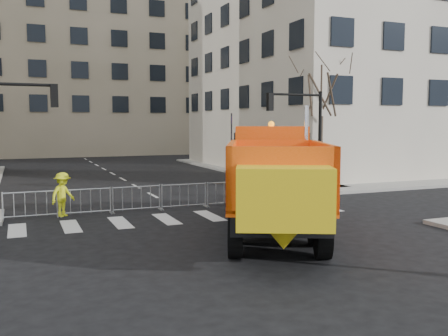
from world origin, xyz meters
name	(u,v)px	position (x,y,z in m)	size (l,w,h in m)	color
ground	(253,249)	(0.00, 0.00, 0.00)	(120.00, 120.00, 0.00)	black
sidewalk_back	(172,204)	(0.00, 8.50, 0.07)	(64.00, 5.00, 0.15)	gray
building_far	(71,56)	(0.00, 52.00, 12.00)	(30.00, 18.00, 24.00)	tan
traffic_light_right	(320,143)	(8.50, 9.50, 2.70)	(0.18, 0.18, 5.40)	black
crowd_barriers	(161,197)	(-0.75, 7.60, 0.55)	(12.60, 0.60, 1.10)	#9EA0A5
street_tree	(321,123)	(9.20, 10.50, 3.75)	(3.00, 3.00, 7.50)	#382B21
plow_truck	(274,178)	(1.40, 1.33, 1.94)	(7.47, 11.44, 4.36)	black
cop_a	(291,185)	(5.35, 7.00, 0.86)	(0.63, 0.41, 1.73)	black
cop_b	(251,191)	(2.62, 5.63, 0.89)	(0.86, 0.67, 1.77)	black
cop_c	(259,185)	(3.66, 7.00, 0.92)	(1.08, 0.45, 1.84)	black
worker	(63,194)	(-4.85, 6.80, 1.00)	(1.10, 0.63, 1.70)	yellow
newspaper_box	(243,184)	(4.03, 9.57, 0.70)	(0.45, 0.40, 1.10)	#A30C10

